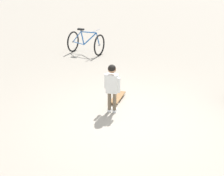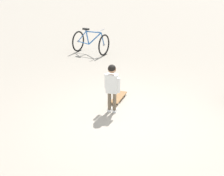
% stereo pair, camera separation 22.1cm
% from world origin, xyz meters
% --- Properties ---
extents(ground_plane, '(50.00, 50.00, 0.00)m').
position_xyz_m(ground_plane, '(0.00, 0.00, 0.00)').
color(ground_plane, '#9E9384').
extents(child_person, '(0.23, 0.37, 1.06)m').
position_xyz_m(child_person, '(-0.32, -0.45, 0.66)').
color(child_person, brown).
rests_on(child_person, ground).
extents(skateboard, '(0.70, 0.28, 0.07)m').
position_xyz_m(skateboard, '(-0.94, -0.44, 0.06)').
color(skateboard, olive).
rests_on(skateboard, ground).
extents(bicycle_mid, '(0.97, 1.22, 0.85)m').
position_xyz_m(bicycle_mid, '(-4.35, -2.11, 0.38)').
color(bicycle_mid, black).
rests_on(bicycle_mid, ground).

